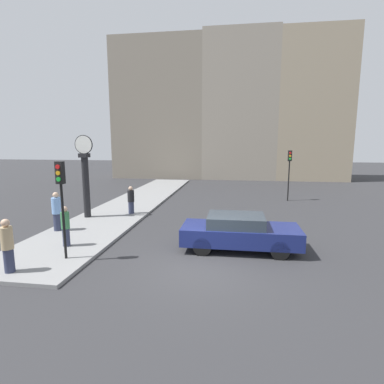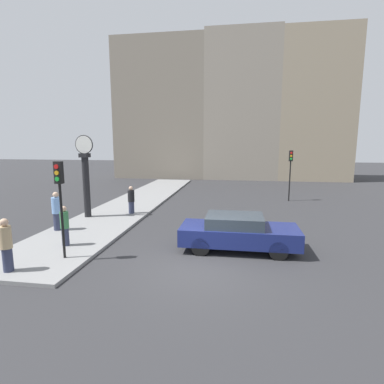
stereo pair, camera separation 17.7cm
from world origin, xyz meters
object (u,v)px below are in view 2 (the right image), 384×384
sedan_car (238,232)px  traffic_light_far (290,165)px  traffic_light_near (60,189)px  pedestrian_green_hoodie (65,226)px  pedestrian_tan_coat (6,245)px  street_clock (86,178)px  pedestrian_blue_stripe (57,211)px  pedestrian_black_jacket (131,200)px

sedan_car → traffic_light_far: size_ratio=1.25×
traffic_light_near → pedestrian_green_hoodie: bearing=119.6°
pedestrian_tan_coat → street_clock: bearing=98.2°
sedan_car → street_clock: street_clock is taller
pedestrian_blue_stripe → pedestrian_tan_coat: 4.61m
pedestrian_tan_coat → pedestrian_green_hoodie: size_ratio=1.07×
sedan_car → street_clock: (-8.25, 3.66, 1.55)m
traffic_light_near → pedestrian_blue_stripe: 4.19m
pedestrian_green_hoodie → pedestrian_tan_coat: bearing=-99.8°
sedan_car → pedestrian_blue_stripe: 8.45m
traffic_light_far → pedestrian_blue_stripe: size_ratio=2.01×
pedestrian_green_hoodie → pedestrian_blue_stripe: bearing=129.4°
traffic_light_near → traffic_light_far: (9.73, 12.90, 0.02)m
pedestrian_black_jacket → pedestrian_green_hoodie: bearing=-96.5°
street_clock → pedestrian_blue_stripe: bearing=-92.9°
traffic_light_far → pedestrian_green_hoodie: (-10.42, -11.70, -1.68)m
sedan_car → traffic_light_far: bearing=71.4°
traffic_light_near → traffic_light_far: size_ratio=0.94×
pedestrian_blue_stripe → pedestrian_green_hoodie: 2.51m
traffic_light_far → pedestrian_tan_coat: (-10.85, -14.22, -1.62)m
traffic_light_far → pedestrian_blue_stripe: 15.55m
sedan_car → pedestrian_blue_stripe: pedestrian_blue_stripe is taller
sedan_car → pedestrian_black_jacket: 7.78m
pedestrian_tan_coat → pedestrian_black_jacket: size_ratio=1.09×
traffic_light_far → street_clock: (-11.88, -7.13, -0.34)m
traffic_light_far → pedestrian_blue_stripe: (-12.01, -9.76, -1.59)m
traffic_light_near → street_clock: (-2.15, 5.77, -0.32)m
sedan_car → street_clock: bearing=156.1°
traffic_light_near → traffic_light_far: bearing=53.0°
pedestrian_blue_stripe → pedestrian_black_jacket: size_ratio=1.14×
sedan_car → pedestrian_blue_stripe: bearing=173.0°
sedan_car → traffic_light_far: (3.63, 10.79, 1.89)m
sedan_car → street_clock: 9.15m
traffic_light_near → pedestrian_tan_coat: bearing=-130.4°
pedestrian_black_jacket → pedestrian_green_hoodie: (-0.65, -5.70, 0.02)m
sedan_car → traffic_light_near: (-6.10, -2.12, 1.87)m
pedestrian_blue_stripe → traffic_light_far: bearing=39.1°
pedestrian_tan_coat → traffic_light_near: bearing=49.6°
traffic_light_near → pedestrian_green_hoodie: traffic_light_near is taller
traffic_light_near → street_clock: 6.17m
pedestrian_black_jacket → street_clock: bearing=-151.9°
pedestrian_tan_coat → pedestrian_black_jacket: (1.09, 8.22, -0.08)m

